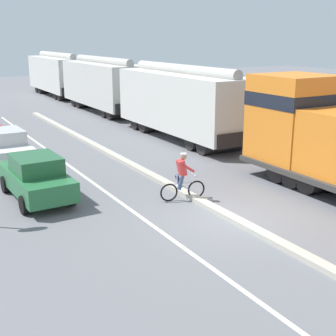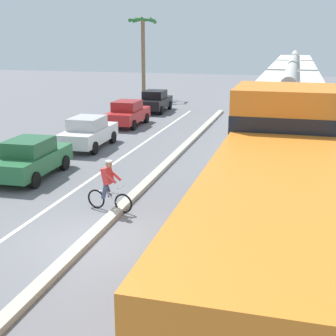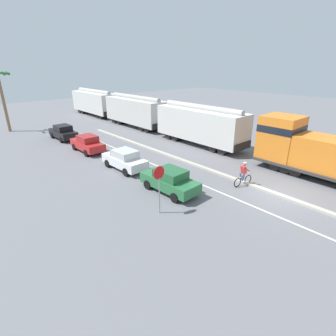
{
  "view_description": "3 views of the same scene",
  "coord_description": "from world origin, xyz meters",
  "views": [
    {
      "loc": [
        -8.71,
        -11.14,
        5.66
      ],
      "look_at": [
        -0.75,
        2.68,
        1.16
      ],
      "focal_mm": 50.0,
      "sensor_mm": 36.0,
      "label": 1
    },
    {
      "loc": [
        5.33,
        -11.18,
        5.58
      ],
      "look_at": [
        1.62,
        2.52,
        1.56
      ],
      "focal_mm": 50.0,
      "sensor_mm": 36.0,
      "label": 2
    },
    {
      "loc": [
        -15.48,
        -6.6,
        7.99
      ],
      "look_at": [
        -3.49,
        6.72,
        0.86
      ],
      "focal_mm": 28.0,
      "sensor_mm": 36.0,
      "label": 3
    }
  ],
  "objects": [
    {
      "name": "hopper_car_trailing",
      "position": [
        5.07,
        34.41,
        2.08
      ],
      "size": [
        2.9,
        10.6,
        4.18
      ],
      "color": "beige",
      "rests_on": "ground"
    },
    {
      "name": "palm_tree_near",
      "position": [
        -8.54,
        31.27,
        5.44
      ],
      "size": [
        2.63,
        2.74,
        7.4
      ],
      "color": "#846647",
      "rests_on": "ground"
    },
    {
      "name": "ground_plane",
      "position": [
        0.0,
        0.0,
        0.0
      ],
      "size": [
        120.0,
        120.0,
        0.0
      ],
      "primitive_type": "plane",
      "color": "slate"
    },
    {
      "name": "lane_stripe",
      "position": [
        -2.4,
        6.0,
        0.0
      ],
      "size": [
        0.14,
        36.0,
        0.01
      ],
      "primitive_type": "cube",
      "color": "silver",
      "rests_on": "ground"
    },
    {
      "name": "locomotive",
      "position": [
        5.07,
        -0.95,
        1.8
      ],
      "size": [
        3.1,
        11.61,
        4.2
      ],
      "color": "orange",
      "rests_on": "ground"
    },
    {
      "name": "parked_car_black",
      "position": [
        -4.91,
        22.92,
        0.82
      ],
      "size": [
        1.89,
        4.23,
        1.62
      ],
      "color": "black",
      "rests_on": "ground"
    },
    {
      "name": "parked_car_red",
      "position": [
        -4.92,
        16.84,
        0.82
      ],
      "size": [
        1.84,
        4.2,
        1.62
      ],
      "color": "red",
      "rests_on": "ground"
    },
    {
      "name": "hopper_car_lead",
      "position": [
        5.07,
        11.21,
        2.08
      ],
      "size": [
        2.9,
        10.6,
        4.18
      ],
      "color": "silver",
      "rests_on": "ground"
    },
    {
      "name": "cyclist",
      "position": [
        -0.35,
        2.35,
        0.82
      ],
      "size": [
        1.69,
        0.53,
        1.71
      ],
      "color": "black",
      "rests_on": "ground"
    },
    {
      "name": "parked_car_white",
      "position": [
        -4.78,
        10.53,
        0.82
      ],
      "size": [
        1.92,
        4.24,
        1.62
      ],
      "color": "silver",
      "rests_on": "ground"
    },
    {
      "name": "hopper_car_middle",
      "position": [
        5.07,
        22.81,
        2.08
      ],
      "size": [
        2.9,
        10.6,
        4.18
      ],
      "color": "beige",
      "rests_on": "ground"
    },
    {
      "name": "parked_car_green",
      "position": [
        -4.82,
        5.06,
        0.82
      ],
      "size": [
        1.94,
        4.25,
        1.62
      ],
      "color": "#286B3D",
      "rests_on": "ground"
    },
    {
      "name": "median_curb",
      "position": [
        0.0,
        6.0,
        0.08
      ],
      "size": [
        0.36,
        36.0,
        0.16
      ],
      "primitive_type": "cube",
      "color": "#B2AD9E",
      "rests_on": "ground"
    }
  ]
}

